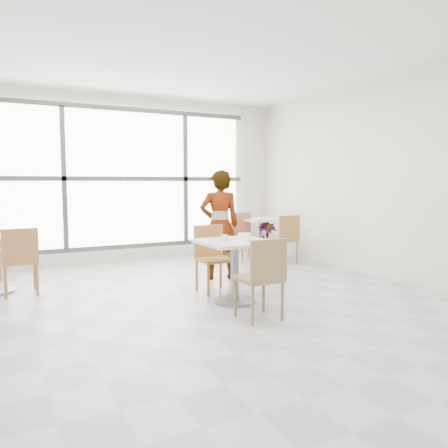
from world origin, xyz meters
name	(u,v)px	position (x,y,z in m)	size (l,w,h in m)	color
floor	(212,309)	(0.00, 0.00, 0.00)	(7.00, 7.00, 0.00)	#9E9EA5
ceiling	(211,37)	(0.00, 0.00, 3.00)	(7.00, 7.00, 0.00)	white
wall_back	(127,179)	(0.00, 3.50, 1.50)	(6.00, 6.00, 0.00)	silver
wall_right	(401,178)	(3.00, 0.00, 1.50)	(7.00, 7.00, 0.00)	silver
window	(128,179)	(0.00, 3.44, 1.50)	(4.60, 0.07, 2.52)	white
main_table	(235,259)	(0.37, 0.13, 0.52)	(0.80, 0.80, 0.75)	silver
chair_near	(263,274)	(0.28, -0.63, 0.50)	(0.42, 0.42, 0.87)	olive
chair_far	(212,253)	(0.38, 0.77, 0.50)	(0.42, 0.42, 0.87)	#9D6833
oatmeal_bowl	(245,236)	(0.49, 0.11, 0.79)	(0.21, 0.21, 0.09)	white
coffee_cup	(224,238)	(0.26, 0.20, 0.78)	(0.16, 0.13, 0.07)	silver
person	(220,225)	(0.79, 1.37, 0.81)	(0.59, 0.39, 1.62)	black
bg_table_right	(260,232)	(2.33, 2.69, 0.49)	(0.70, 0.70, 0.75)	white
bg_chair_left_near	(20,257)	(-1.89, 1.65, 0.50)	(0.42, 0.42, 0.87)	#995F35
bg_chair_right_near	(285,236)	(2.32, 1.84, 0.50)	(0.42, 0.42, 0.87)	olive
bg_chair_right_far	(243,233)	(1.92, 2.60, 0.50)	(0.42, 0.42, 0.87)	#9E6042
plant_right	(267,240)	(2.41, 2.58, 0.35)	(0.39, 0.39, 0.69)	#5D8748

